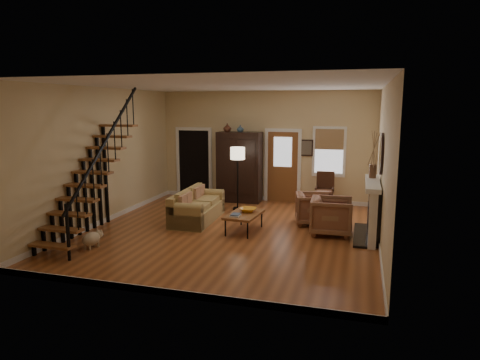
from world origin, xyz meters
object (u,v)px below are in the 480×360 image
(coffee_table, at_px, (244,222))
(armoire, at_px, (240,167))
(sofa, at_px, (197,206))
(side_chair, at_px, (324,190))
(floor_lamp, at_px, (238,179))
(armchair_left, at_px, (332,216))
(armchair_right, at_px, (313,209))

(coffee_table, bearing_deg, armoire, 107.94)
(sofa, xyz_separation_m, coffee_table, (1.39, -0.60, -0.15))
(sofa, distance_m, side_chair, 3.71)
(floor_lamp, relative_size, side_chair, 1.71)
(side_chair, bearing_deg, armoire, 175.52)
(sofa, height_order, floor_lamp, floor_lamp)
(coffee_table, bearing_deg, armchair_left, 10.01)
(coffee_table, bearing_deg, side_chair, 61.08)
(coffee_table, relative_size, side_chair, 1.11)
(armoire, height_order, floor_lamp, armoire)
(armchair_right, bearing_deg, armoire, 39.74)
(floor_lamp, bearing_deg, side_chair, 19.50)
(floor_lamp, bearing_deg, armchair_left, -31.91)
(sofa, bearing_deg, armchair_right, 7.34)
(coffee_table, xyz_separation_m, side_chair, (1.57, 2.84, 0.29))
(armchair_right, distance_m, side_chair, 1.76)
(armoire, bearing_deg, side_chair, -4.48)
(armoire, bearing_deg, sofa, -99.36)
(armoire, relative_size, armchair_right, 2.49)
(floor_lamp, bearing_deg, sofa, -114.20)
(side_chair, bearing_deg, armchair_left, -81.47)
(sofa, bearing_deg, floor_lamp, 63.49)
(sofa, height_order, side_chair, side_chair)
(armchair_left, distance_m, armchair_right, 0.88)
(side_chair, bearing_deg, sofa, -142.81)
(armoire, height_order, coffee_table, armoire)
(armchair_left, bearing_deg, armoire, 44.67)
(armchair_left, relative_size, floor_lamp, 0.53)
(floor_lamp, xyz_separation_m, side_chair, (2.31, 0.82, -0.36))
(coffee_table, xyz_separation_m, floor_lamp, (-0.75, 2.02, 0.66))
(floor_lamp, bearing_deg, armchair_right, -23.02)
(armchair_left, bearing_deg, coffee_table, 97.34)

